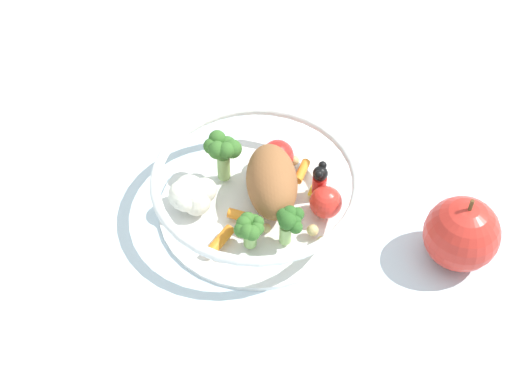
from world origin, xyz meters
name	(u,v)px	position (x,y,z in m)	size (l,w,h in m)	color
ground_plane	(255,196)	(0.00, 0.00, 0.00)	(2.40, 2.40, 0.00)	silver
food_container	(255,190)	(0.02, -0.01, 0.03)	(0.21, 0.21, 0.07)	white
loose_apple	(462,234)	(0.15, 0.14, 0.04)	(0.07, 0.07, 0.08)	red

